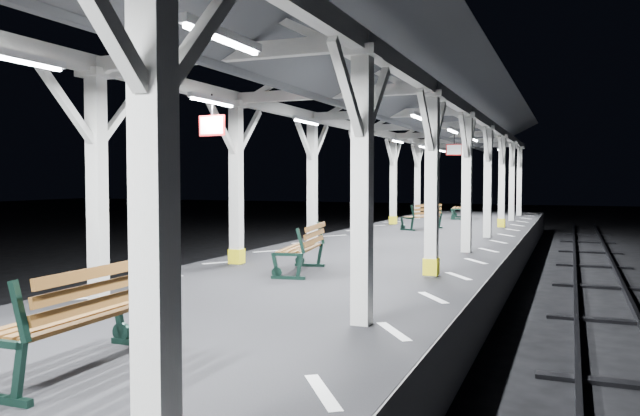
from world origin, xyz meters
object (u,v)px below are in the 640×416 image
Objects in this scene: bench_near at (87,314)px; bench_far at (424,216)px; bench_mid at (305,247)px; bench_extra at (461,207)px.

bench_far is at bearing 90.93° from bench_near.
bench_far is at bearing 81.14° from bench_mid.
bench_far is 0.96× the size of bench_extra.
bench_extra is (0.23, 6.44, 0.03)m from bench_far.
bench_mid is 1.02× the size of bench_far.
bench_mid is 10.73m from bench_far.
bench_near is 1.07× the size of bench_far.
bench_near is at bearing -96.23° from bench_extra.
bench_near is 23.41m from bench_extra.
bench_mid is at bearing -97.64° from bench_extra.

